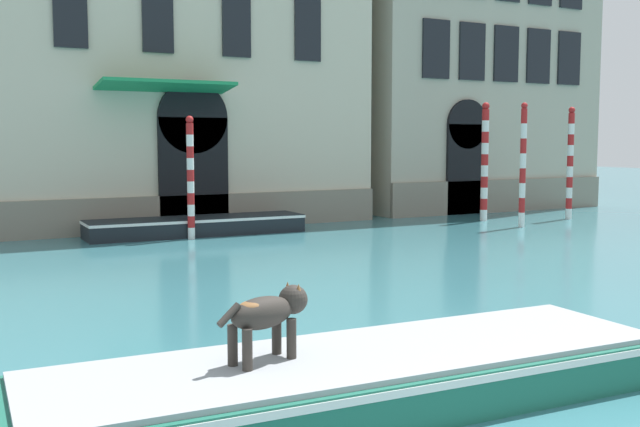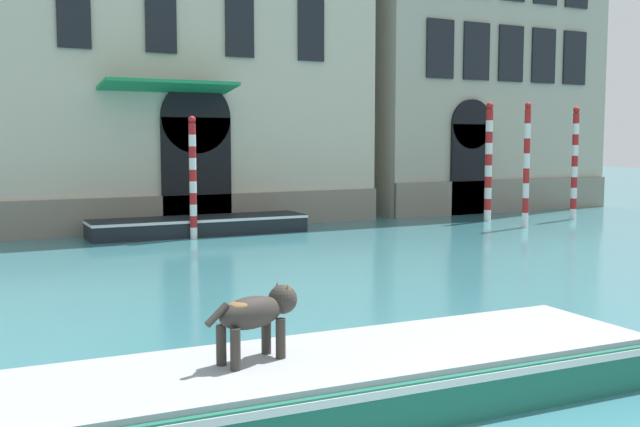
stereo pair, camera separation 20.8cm
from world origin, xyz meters
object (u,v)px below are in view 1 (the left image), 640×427
Objects in this scene: boat_moored_near_palazzo at (197,226)px; mooring_pole_0 at (570,163)px; boat_foreground at (360,377)px; mooring_pole_1 at (523,165)px; mooring_pole_2 at (485,161)px; mooring_pole_3 at (191,177)px; dog_on_deck at (268,313)px.

mooring_pole_0 is (13.30, -2.01, 1.74)m from boat_moored_near_palazzo.
mooring_pole_1 reaches higher than boat_foreground.
mooring_pole_1 is 0.97× the size of mooring_pole_2.
mooring_pole_3 is at bearing -117.08° from boat_moored_near_palazzo.
boat_foreground is at bearing -142.39° from mooring_pole_0.
boat_foreground is 1.76× the size of mooring_pole_2.
mooring_pole_1 is (-3.27, -1.09, 0.01)m from mooring_pole_0.
boat_foreground is 19.30m from mooring_pole_2.
boat_moored_near_palazzo is (4.17, 14.50, -0.79)m from dog_on_deck.
boat_foreground is 20.88m from mooring_pole_0.
mooring_pole_3 is at bearing 175.09° from mooring_pole_0.
dog_on_deck is 14.19m from mooring_pole_3.
mooring_pole_2 is at bearing 48.13° from boat_foreground.
dog_on_deck is at bearing -136.82° from mooring_pole_2.
mooring_pole_3 reaches higher than boat_foreground.
boat_foreground is at bearing -28.41° from dog_on_deck.
boat_foreground is 15.05m from boat_moored_near_palazzo.
dog_on_deck is 15.11m from boat_moored_near_palazzo.
mooring_pole_0 reaches higher than boat_foreground.
dog_on_deck reaches higher than boat_foreground.
boat_moored_near_palazzo is at bearing 171.40° from mooring_pole_0.
mooring_pole_1 reaches higher than mooring_pole_0.
mooring_pole_2 reaches higher than boat_moored_near_palazzo.
mooring_pole_3 is (-0.44, -0.83, 1.50)m from boat_moored_near_palazzo.
dog_on_deck is 0.28× the size of mooring_pole_0.
boat_foreground is at bearing -138.69° from mooring_pole_1.
mooring_pole_0 is at bearing 40.10° from boat_foreground.
mooring_pole_2 reaches higher than mooring_pole_3.
mooring_pole_2 reaches higher than mooring_pole_1.
dog_on_deck is 21.50m from mooring_pole_0.
dog_on_deck is at bearing -105.26° from mooring_pole_3.
boat_moored_near_palazzo is (3.19, 14.71, -0.02)m from boat_foreground.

